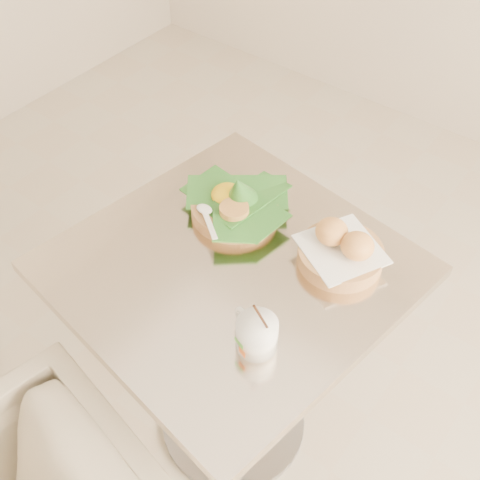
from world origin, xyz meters
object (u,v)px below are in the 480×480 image
Objects in this scene: rice_basket at (234,203)px; coffee_mug at (256,333)px; cafe_table at (232,323)px; bread_basket at (341,250)px.

coffee_mug reaches higher than rice_basket.
bread_basket is at bearing 39.98° from cafe_table.
coffee_mug reaches higher than cafe_table.
rice_basket is at bearing 134.20° from coffee_mug.
coffee_mug is at bearing -38.98° from cafe_table.
coffee_mug is at bearing -93.41° from bread_basket.
coffee_mug is at bearing -45.80° from rice_basket.
cafe_table is 0.30m from rice_basket.
coffee_mug reaches higher than bread_basket.
rice_basket is (-0.09, 0.13, 0.26)m from cafe_table.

